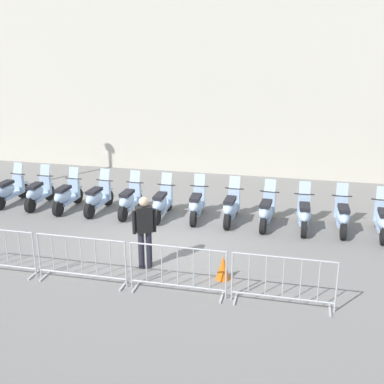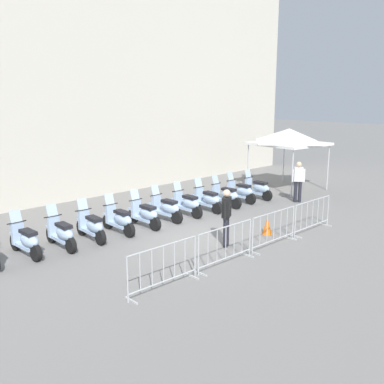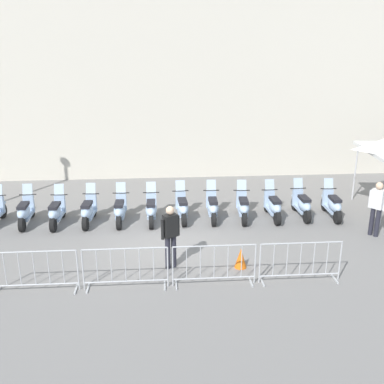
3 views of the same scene
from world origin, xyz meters
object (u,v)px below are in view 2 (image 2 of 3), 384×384
Objects in this scene: officer_mid_plaza at (298,179)px; canopy_tent at (289,137)px; barrier_segment_2 at (274,229)px; officer_near_row_end at (226,214)px; motorcycle_10 at (240,192)px; traffic_cone at (267,226)px; motorcycle_6 at (166,209)px; motorcycle_3 at (92,226)px; motorcycle_4 at (119,220)px; motorcycle_2 at (62,234)px; motorcycle_9 at (226,196)px; motorcycle_5 at (145,214)px; motorcycle_11 at (257,189)px; motorcycle_7 at (187,204)px; barrier_segment_1 at (226,246)px; barrier_segment_0 at (164,268)px; barrier_segment_3 at (312,216)px; motorcycle_8 at (208,200)px; motorcycle_1 at (26,241)px.

canopy_tent reaches higher than officer_mid_plaza.
barrier_segment_2 is 1.49m from officer_near_row_end.
traffic_cone is at bearing -123.62° from motorcycle_10.
motorcycle_6 is 3.13× the size of traffic_cone.
motorcycle_3 is 1.00× the size of motorcycle_4.
canopy_tent is (11.86, 1.31, 2.06)m from motorcycle_2.
motorcycle_9 and motorcycle_10 have the same top height.
motorcycle_5 and motorcycle_9 have the same top height.
motorcycle_6 is at bearing -173.80° from canopy_tent.
motorcycle_2 is 9.23m from motorcycle_11.
canopy_tent is (7.97, 4.18, 1.54)m from officer_near_row_end.
barrier_segment_2 is 3.73× the size of traffic_cone.
motorcycle_7 is 5.00m from barrier_segment_1.
motorcycle_6 reaches higher than barrier_segment_0.
barrier_segment_3 is at bearing -12.19° from officer_near_row_end.
motorcycle_4 and motorcycle_9 have the same top height.
motorcycle_7 is at bearing 88.71° from barrier_segment_2.
barrier_segment_1 is at bearing -125.97° from motorcycle_8.
motorcycle_8 is at bearing 5.09° from motorcycle_5.
motorcycle_1 reaches higher than barrier_segment_0.
barrier_segment_1 is at bearing -155.87° from officer_mid_plaza.
barrier_segment_2 is (4.27, 0.37, 0.00)m from barrier_segment_0.
officer_mid_plaza reaches higher than traffic_cone.
motorcycle_2 is at bearing -174.05° from motorcycle_7.
officer_near_row_end is at bearing 46.21° from barrier_segment_1.
traffic_cone is (-6.12, -4.16, -2.24)m from canopy_tent.
motorcycle_4 is 1.00× the size of motorcycle_11.
motorcycle_7 is 2.06m from motorcycle_9.
motorcycle_2 is at bearing -175.02° from motorcycle_9.
motorcycle_9 is 1.03m from motorcycle_10.
motorcycle_11 is (10.22, 0.77, 0.00)m from motorcycle_1.
motorcycle_1 is at bearing 148.01° from barrier_segment_2.
motorcycle_10 is at bearing 55.17° from barrier_segment_2.
motorcycle_6 is at bearing 53.86° from barrier_segment_0.
motorcycle_4 is 1.00× the size of officer_mid_plaza.
motorcycle_1 is at bearing 157.08° from traffic_cone.
motorcycle_10 reaches higher than barrier_segment_1.
barrier_segment_1 is at bearing -92.69° from motorcycle_5.
motorcycle_3 is at bearing 133.85° from officer_near_row_end.
motorcycle_4 is 3.07m from motorcycle_7.
barrier_segment_1 and barrier_segment_3 have the same top height.
barrier_segment_3 is at bearing -52.88° from motorcycle_6.
officer_mid_plaza reaches higher than motorcycle_5.
motorcycle_1 is 1.00× the size of motorcycle_5.
motorcycle_11 reaches higher than barrier_segment_1.
motorcycle_10 is at bearing 141.31° from officer_mid_plaza.
motorcycle_1 is 1.00× the size of officer_near_row_end.
motorcycle_4 is 0.58× the size of canopy_tent.
barrier_segment_1 reaches higher than traffic_cone.
motorcycle_6 is at bearing -176.96° from motorcycle_9.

